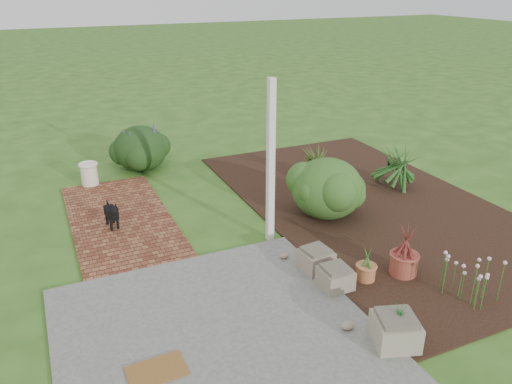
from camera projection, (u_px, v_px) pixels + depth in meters
name	position (u px, v px, depth m)	size (l,w,h in m)	color
ground	(255.00, 246.00, 7.58)	(80.00, 80.00, 0.00)	#2F571B
concrete_patio	(218.00, 336.00, 5.64)	(3.50, 3.50, 0.04)	#5A5A58
brick_path	(120.00, 219.00, 8.40)	(1.60, 3.50, 0.04)	#5A2A1C
garden_bed	(370.00, 204.00, 8.94)	(4.00, 7.00, 0.03)	black
veranda_post	(271.00, 164.00, 7.29)	(0.10, 0.10, 2.50)	white
stone_trough_near	(395.00, 331.00, 5.45)	(0.46, 0.46, 0.31)	gray
stone_trough_mid	(316.00, 260.00, 6.87)	(0.40, 0.40, 0.27)	#796759
stone_trough_far	(335.00, 278.00, 6.46)	(0.39, 0.39, 0.26)	#746F5A
coir_doormat	(157.00, 371.00, 5.10)	(0.60, 0.38, 0.02)	brown
black_dog	(112.00, 213.00, 7.95)	(0.19, 0.52, 0.45)	black
cream_ceramic_urn	(89.00, 174.00, 9.66)	(0.32, 0.32, 0.42)	beige
evergreen_shrub	(327.00, 187.00, 8.32)	(1.20, 1.20, 1.02)	#113812
agapanthus_clump_back	(396.00, 163.00, 9.45)	(1.11, 1.11, 1.00)	#113616
agapanthus_clump_front	(315.00, 159.00, 9.83)	(0.96, 0.96, 0.85)	#193A0C
pink_flower_patch	(466.00, 272.00, 6.32)	(0.91, 0.91, 0.58)	#113D0F
terracotta_pot_bronze	(404.00, 264.00, 6.76)	(0.37, 0.37, 0.30)	brown
terracotta_pot_small_left	(366.00, 272.00, 6.65)	(0.26, 0.26, 0.21)	#B0663B
terracotta_pot_small_right	(397.00, 334.00, 5.49)	(0.27, 0.27, 0.23)	#A75538
purple_flowering_bush	(140.00, 147.00, 10.48)	(1.12, 1.12, 0.95)	black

